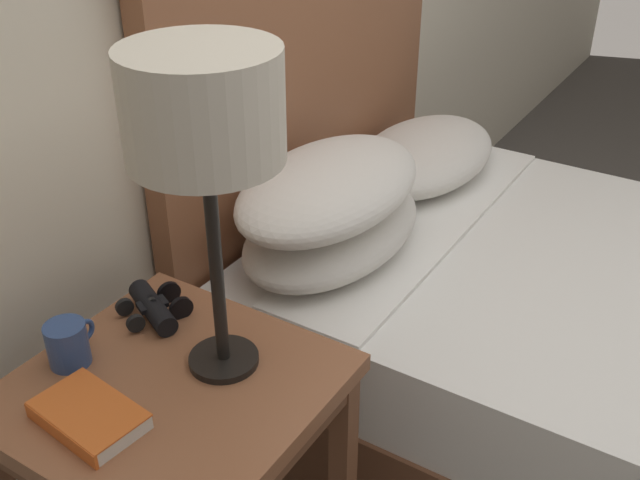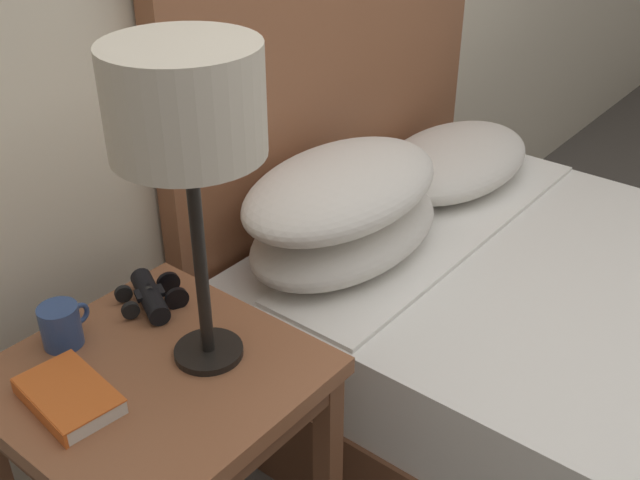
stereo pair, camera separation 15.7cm
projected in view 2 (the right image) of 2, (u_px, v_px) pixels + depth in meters
nightstand at (157, 408)px, 1.41m from camera, size 0.53×0.53×0.62m
bed at (586, 353)px, 1.89m from camera, size 1.32×1.89×1.32m
table_lamp at (185, 110)px, 1.16m from camera, size 0.25×0.25×0.59m
book_on_nightstand at (68, 396)px, 1.29m from camera, size 0.14×0.20×0.03m
binoculars_pair at (151, 296)px, 1.54m from camera, size 0.16×0.16×0.05m
coffee_mug at (61, 325)px, 1.42m from camera, size 0.10×0.08×0.08m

